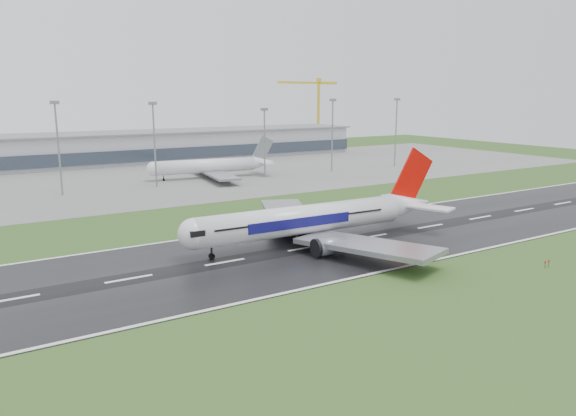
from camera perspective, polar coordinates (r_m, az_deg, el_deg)
ground at (r=133.53m, az=9.03°, el=-3.05°), size 520.00×520.00×0.00m
runway at (r=133.51m, az=9.03°, el=-3.03°), size 400.00×45.00×0.10m
apron at (r=240.62m, az=-10.62°, el=3.55°), size 400.00×130.00×0.08m
terminal at (r=296.28m, az=-14.86°, el=6.35°), size 240.00×36.00×15.00m
main_airliner at (r=124.65m, az=3.40°, el=0.82°), size 70.71×67.57×20.20m
parked_airliner at (r=227.91m, az=-8.34°, el=5.28°), size 62.57×59.22×16.50m
tower_crane at (r=362.16m, az=3.27°, el=10.09°), size 46.39×3.25×45.64m
floodmast_1 at (r=200.63m, az=-23.34°, el=5.66°), size 0.64×0.64×31.39m
floodmast_2 at (r=208.09m, az=-14.08°, el=6.40°), size 0.64×0.64×30.90m
floodmast_3 at (r=226.85m, az=-2.52°, el=6.81°), size 0.64×0.64×28.10m
floodmast_4 at (r=245.65m, az=4.76°, el=7.61°), size 0.64×0.64×31.80m
floodmast_5 at (r=270.24m, az=11.47°, el=7.82°), size 0.64×0.64×31.96m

